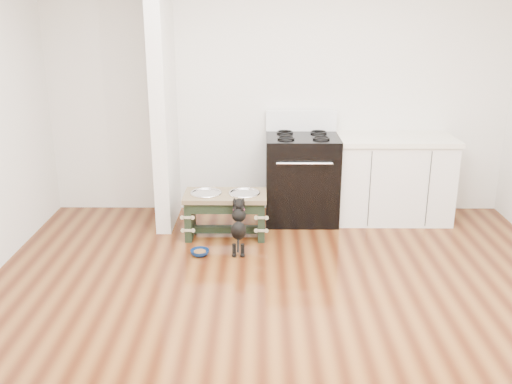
{
  "coord_description": "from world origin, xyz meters",
  "views": [
    {
      "loc": [
        -0.19,
        -3.68,
        2.22
      ],
      "look_at": [
        -0.23,
        1.25,
        0.6
      ],
      "focal_mm": 40.0,
      "sensor_mm": 36.0,
      "label": 1
    }
  ],
  "objects": [
    {
      "name": "puppy",
      "position": [
        -0.39,
        1.29,
        0.27
      ],
      "size": [
        0.14,
        0.42,
        0.5
      ],
      "color": "black",
      "rests_on": "ground"
    },
    {
      "name": "ground",
      "position": [
        0.0,
        0.0,
        0.0
      ],
      "size": [
        5.0,
        5.0,
        0.0
      ],
      "primitive_type": "plane",
      "color": "#411B0B",
      "rests_on": "ground"
    },
    {
      "name": "partition_wall",
      "position": [
        -1.18,
        2.1,
        1.35
      ],
      "size": [
        0.15,
        0.8,
        2.7
      ],
      "primitive_type": "cube",
      "color": "silver",
      "rests_on": "ground"
    },
    {
      "name": "room_shell",
      "position": [
        0.0,
        0.0,
        1.62
      ],
      "size": [
        5.0,
        5.0,
        5.0
      ],
      "color": "silver",
      "rests_on": "ground"
    },
    {
      "name": "dog_feeder",
      "position": [
        -0.54,
        1.66,
        0.32
      ],
      "size": [
        0.82,
        0.44,
        0.46
      ],
      "color": "black",
      "rests_on": "ground"
    },
    {
      "name": "floor_bowl",
      "position": [
        -0.75,
        1.18,
        0.03
      ],
      "size": [
        0.19,
        0.19,
        0.05
      ],
      "rotation": [
        0.0,
        0.0,
        -0.12
      ],
      "color": "#0B2350",
      "rests_on": "ground"
    },
    {
      "name": "cabinet_run",
      "position": [
        1.23,
        2.18,
        0.45
      ],
      "size": [
        1.24,
        0.64,
        0.91
      ],
      "color": "silver",
      "rests_on": "ground"
    },
    {
      "name": "oven_range",
      "position": [
        0.25,
        2.16,
        0.48
      ],
      "size": [
        0.76,
        0.69,
        1.14
      ],
      "color": "black",
      "rests_on": "ground"
    }
  ]
}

